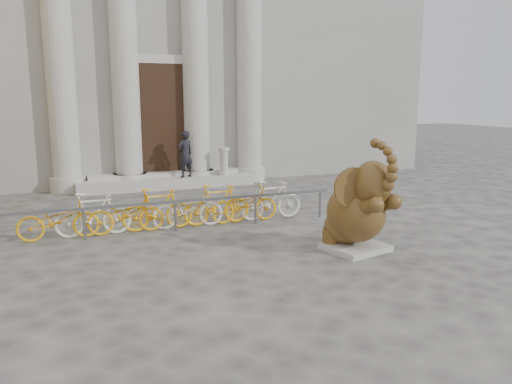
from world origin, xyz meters
name	(u,v)px	position (x,y,z in m)	size (l,w,h in m)	color
ground	(278,276)	(0.00, 0.00, 0.00)	(80.00, 80.00, 0.00)	#474442
classical_building	(136,28)	(0.00, 14.93, 5.98)	(22.00, 10.70, 12.00)	gray
entrance_steps	(167,182)	(0.00, 9.40, 0.18)	(6.00, 1.20, 0.36)	#A8A59E
elephant_statue	(358,210)	(2.11, 0.78, 0.83)	(1.50, 1.80, 2.29)	#A8A59E
bike_rack	(172,208)	(-1.01, 3.85, 0.50)	(8.00, 0.53, 1.00)	slate
pedestrian	(185,154)	(0.61, 9.16, 1.16)	(0.58, 0.38, 1.60)	black
balustrade_post	(224,162)	(1.98, 9.10, 0.81)	(0.40, 0.40, 0.97)	#A8A59E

